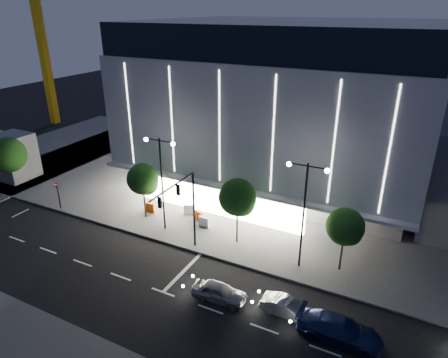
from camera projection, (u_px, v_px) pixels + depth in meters
name	position (u px, v px, depth m)	size (l,w,h in m)	color
ground	(153.00, 273.00, 31.45)	(160.00, 160.00, 0.00)	black
sidewalk_museum	(303.00, 177.00, 48.94)	(70.00, 40.00, 0.15)	#474747
sidewalk_west	(11.00, 167.00, 52.07)	(16.00, 50.00, 0.15)	#474747
museum	(288.00, 104.00, 44.72)	(30.00, 25.80, 18.00)	#4C4C51
traffic_mast	(184.00, 202.00, 31.75)	(0.33, 5.89, 7.07)	black
street_lamp_west	(161.00, 171.00, 35.22)	(3.16, 0.36, 9.00)	black
street_lamp_east	(305.00, 201.00, 29.81)	(3.16, 0.36, 9.00)	black
ped_signal_far	(58.00, 193.00, 40.61)	(0.22, 0.24, 3.00)	black
tree_left	(143.00, 181.00, 38.06)	(3.02, 3.02, 5.72)	black
tree_mid	(238.00, 199.00, 33.78)	(3.25, 3.25, 6.15)	black
tree_right	(345.00, 229.00, 30.21)	(2.91, 2.91, 5.51)	black
car_lead	(219.00, 292.00, 28.37)	(1.60, 3.99, 1.36)	gray
car_second	(287.00, 308.00, 27.01)	(1.29, 3.69, 1.22)	#989B9F
car_third	(339.00, 330.00, 24.94)	(2.16, 5.31, 1.54)	#14204C
barrier_a	(150.00, 208.00, 40.29)	(1.10, 0.25, 1.00)	#D3470B
barrier_b	(189.00, 210.00, 39.88)	(1.10, 0.25, 1.00)	white
barrier_c	(199.00, 216.00, 38.66)	(1.10, 0.25, 1.00)	#F4540D
barrier_d	(204.00, 222.00, 37.64)	(1.10, 0.25, 1.00)	silver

